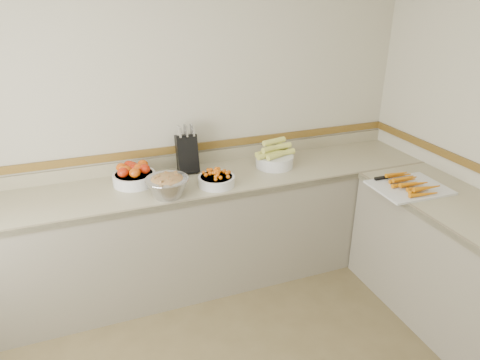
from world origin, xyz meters
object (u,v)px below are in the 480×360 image
object	(u,v)px
corn_bowl	(274,158)
cutting_board	(409,186)
knife_block	(187,152)
rhubarb_bowl	(167,185)
tomato_bowl	(134,175)
cherry_tomato_bowl	(216,179)

from	to	relation	value
corn_bowl	cutting_board	distance (m)	1.04
knife_block	rhubarb_bowl	distance (m)	0.47
rhubarb_bowl	cutting_board	size ratio (longest dim) A/B	0.58
cutting_board	knife_block	bearing A→B (deg)	148.37
tomato_bowl	cherry_tomato_bowl	xyz separation A→B (m)	(0.56, -0.24, -0.02)
knife_block	corn_bowl	bearing A→B (deg)	-12.08
cherry_tomato_bowl	cutting_board	distance (m)	1.40
cherry_tomato_bowl	rhubarb_bowl	distance (m)	0.38
tomato_bowl	cutting_board	world-z (taller)	tomato_bowl
corn_bowl	cherry_tomato_bowl	bearing A→B (deg)	-161.41
rhubarb_bowl	cutting_board	bearing A→B (deg)	-16.04
corn_bowl	cutting_board	size ratio (longest dim) A/B	0.65
rhubarb_bowl	tomato_bowl	bearing A→B (deg)	121.78
tomato_bowl	cutting_board	size ratio (longest dim) A/B	0.60
knife_block	cherry_tomato_bowl	distance (m)	0.38
corn_bowl	knife_block	bearing A→B (deg)	167.92
knife_block	cutting_board	xyz separation A→B (m)	(1.43, -0.88, -0.14)
tomato_bowl	knife_block	bearing A→B (deg)	12.23
tomato_bowl	cherry_tomato_bowl	distance (m)	0.61
cherry_tomato_bowl	cutting_board	size ratio (longest dim) A/B	0.52
knife_block	tomato_bowl	distance (m)	0.45
knife_block	tomato_bowl	world-z (taller)	knife_block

